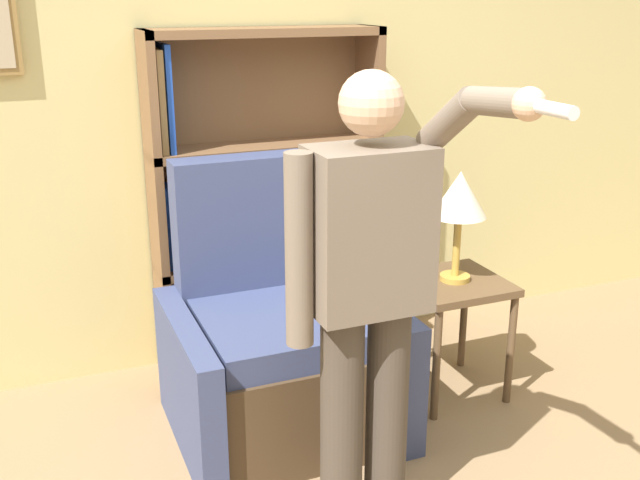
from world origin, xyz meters
name	(u,v)px	position (x,y,z in m)	size (l,w,h in m)	color
wall_back	(233,89)	(-0.01, 2.03, 1.40)	(8.00, 0.11, 2.80)	#DBCC84
bookcase	(251,210)	(0.02, 1.87, 0.82)	(1.14, 0.28, 1.70)	brown
armchair	(278,347)	(-0.07, 1.24, 0.37)	(0.95, 0.86, 1.17)	#4C3823
person_standing	(368,289)	(-0.01, 0.47, 0.93)	(0.54, 0.78, 1.64)	#473D33
side_table	(453,299)	(0.79, 1.18, 0.48)	(0.45, 0.45, 0.58)	brown
table_lamp	(460,198)	(0.79, 1.18, 0.97)	(0.25, 0.25, 0.52)	gold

